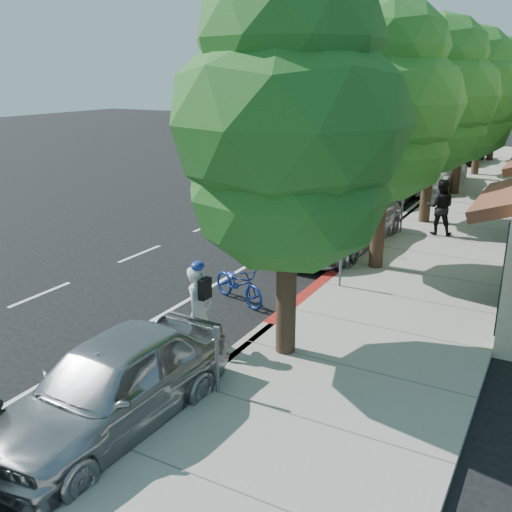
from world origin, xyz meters
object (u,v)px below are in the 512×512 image
Objects in this scene: street_tree_2 at (435,98)px; silver_suv at (333,223)px; street_tree_3 at (464,96)px; cyclist at (199,311)px; street_tree_0 at (289,128)px; dark_suv_far at (464,150)px; dark_sedan at (393,188)px; bicycle at (239,284)px; pedestrian at (440,207)px; white_pickup at (432,170)px; street_tree_1 at (386,106)px; near_car_a at (111,384)px; street_tree_5 at (498,87)px; street_tree_4 at (484,94)px.

street_tree_2 is 6.16m from silver_suv.
cyclist is at bearing -94.89° from street_tree_3.
street_tree_3 reaches higher than street_tree_0.
dark_suv_far is at bearing 92.79° from street_tree_0.
street_tree_3 is 1.80× the size of dark_sedan.
street_tree_3 is at bearing -9.63° from cyclist.
pedestrian reaches higher than bicycle.
cyclist is 15.90m from dark_sedan.
cyclist reaches higher than silver_suv.
white_pickup reaches higher than bicycle.
street_tree_1 is 5.72m from pedestrian.
silver_suv is 1.35× the size of near_car_a.
street_tree_1 is 4.54m from silver_suv.
street_tree_3 is 11.24m from silver_suv.
white_pickup is at bearing 95.93° from street_tree_1.
street_tree_5 is 4.08× the size of bicycle.
street_tree_2 reaches higher than near_car_a.
street_tree_0 is 5.35m from near_car_a.
street_tree_5 is at bearing 90.00° from street_tree_3.
street_tree_3 is 4.14m from white_pickup.
bicycle is (-2.30, -3.93, -4.17)m from street_tree_1.
street_tree_5 reaches higher than street_tree_3.
bicycle is at bearing 9.42° from cyclist.
dark_suv_far is (-1.40, 16.70, -3.79)m from street_tree_2.
dark_sedan is (-0.17, 7.62, -0.17)m from silver_suv.
street_tree_3 is at bearing -90.00° from street_tree_4.
white_pickup is 1.22× the size of dark_suv_far.
street_tree_2 reaches higher than street_tree_0.
silver_suv reaches higher than bicycle.
dark_suv_far is at bearing 21.05° from bicycle.
street_tree_5 is (0.00, 6.00, 0.28)m from street_tree_4.
dark_sedan is at bearing -98.10° from street_tree_5.
cyclist reaches higher than dark_sedan.
street_tree_2 reaches higher than dark_sedan.
white_pickup reaches higher than silver_suv.
bicycle is at bearing -92.13° from dark_sedan.
street_tree_2 is at bearing -11.92° from cyclist.
street_tree_3 is 6.00m from street_tree_4.
bicycle is (-2.30, -27.93, -4.19)m from street_tree_5.
street_tree_5 is 15.49m from dark_sedan.
white_pickup reaches higher than dark_sedan.
dark_sedan is 0.66× the size of white_pickup.
pedestrian is (2.24, -9.07, 0.19)m from white_pickup.
silver_suv is 11.93m from white_pickup.
street_tree_5 is at bearing -98.22° from pedestrian.
cyclist is 20.18m from white_pickup.
street_tree_1 is at bearing 90.00° from street_tree_0.
street_tree_4 reaches higher than silver_suv.
silver_suv is at bearing 34.96° from pedestrian.
cyclist is at bearing -89.81° from dark_suv_far.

